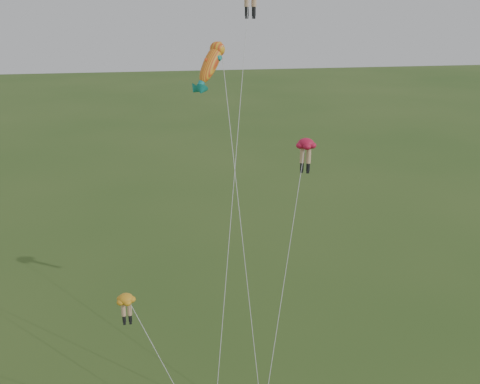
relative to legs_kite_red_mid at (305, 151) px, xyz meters
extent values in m
cylinder|color=black|center=(-3.29, 2.26, 8.12)|extent=(0.24, 0.24, 0.53)
cube|color=black|center=(-3.29, 2.26, 7.78)|extent=(0.20, 0.32, 0.15)
cylinder|color=black|center=(-2.87, 2.23, 8.12)|extent=(0.24, 0.24, 0.53)
cube|color=black|center=(-2.87, 2.23, 7.78)|extent=(0.20, 0.32, 0.15)
cylinder|color=silver|center=(-5.08, -3.88, -1.08)|extent=(4.04, 12.30, 22.29)
ellipsoid|color=#B61233|center=(0.09, 0.20, 0.43)|extent=(1.72, 1.72, 0.65)
cylinder|color=tan|center=(-0.08, 0.28, -0.33)|extent=(0.29, 0.29, 0.99)
cylinder|color=black|center=(-0.08, 0.28, -1.07)|extent=(0.22, 0.22, 0.49)
cube|color=black|center=(-0.08, 0.28, -1.39)|extent=(0.27, 0.33, 0.14)
cylinder|color=tan|center=(0.27, 0.11, -0.33)|extent=(0.29, 0.29, 0.99)
cylinder|color=black|center=(0.27, 0.11, -1.07)|extent=(0.22, 0.22, 0.49)
cube|color=black|center=(0.27, 0.11, -1.39)|extent=(0.27, 0.33, 0.14)
cylinder|color=silver|center=(-2.15, -4.47, -5.73)|extent=(4.52, 9.36, 12.98)
ellipsoid|color=orange|center=(-10.91, -7.70, -4.79)|extent=(0.98, 0.98, 0.48)
cylinder|color=tan|center=(-11.06, -7.70, -5.35)|extent=(0.21, 0.21, 0.73)
cylinder|color=black|center=(-11.06, -7.70, -5.90)|extent=(0.17, 0.17, 0.37)
cube|color=black|center=(-11.06, -7.70, -6.14)|extent=(0.12, 0.22, 0.11)
cylinder|color=tan|center=(-10.76, -7.69, -5.35)|extent=(0.21, 0.21, 0.73)
cylinder|color=black|center=(-10.76, -7.69, -5.90)|extent=(0.17, 0.17, 0.37)
cube|color=black|center=(-10.76, -7.69, -6.14)|extent=(0.12, 0.22, 0.11)
cylinder|color=silver|center=(-9.22, -8.52, -8.39)|extent=(3.41, 1.69, 7.67)
ellipsoid|color=orange|center=(-5.83, -1.01, 5.55)|extent=(2.36, 2.37, 2.65)
sphere|color=orange|center=(-5.83, -1.01, 5.55)|extent=(1.53, 1.53, 1.27)
cone|color=#137F76|center=(-5.83, -1.01, 5.55)|extent=(1.35, 1.36, 1.18)
cone|color=#137F76|center=(-5.83, -1.01, 5.55)|extent=(1.35, 1.36, 1.18)
cone|color=#137F76|center=(-5.83, -1.01, 5.55)|extent=(0.76, 0.76, 0.66)
cone|color=#137F76|center=(-5.83, -1.01, 5.55)|extent=(0.76, 0.76, 0.66)
cone|color=red|center=(-5.83, -1.01, 5.55)|extent=(0.78, 0.78, 0.66)
cylinder|color=silver|center=(-5.09, -5.16, -3.33)|extent=(1.50, 8.35, 17.78)
camera|label=1|loc=(-9.06, -30.76, 8.77)|focal=40.00mm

